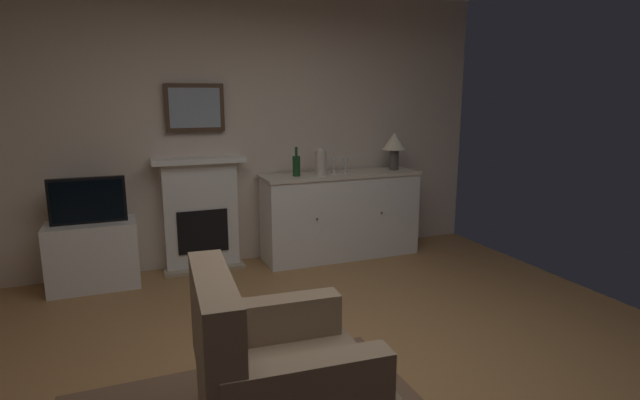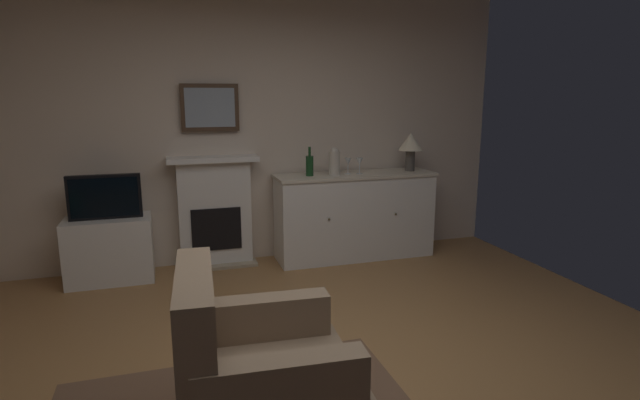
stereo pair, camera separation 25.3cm
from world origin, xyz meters
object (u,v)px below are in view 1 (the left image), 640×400
object	(u,v)px
wine_bottle	(296,165)
vase_decorative	(321,161)
tv_cabinet	(93,255)
wine_glass_center	(345,162)
armchair	(275,379)
sideboard_cabinet	(341,215)
tv_set	(88,200)
wine_glass_left	(334,162)
fireplace_unit	(201,214)
table_lamp	(394,144)
framed_picture	(195,108)

from	to	relation	value
wine_bottle	vase_decorative	bearing A→B (deg)	-9.82
tv_cabinet	wine_glass_center	bearing A→B (deg)	-1.38
vase_decorative	armchair	bearing A→B (deg)	-116.21
wine_bottle	tv_cabinet	xyz separation A→B (m)	(-1.90, 0.02, -0.70)
wine_glass_center	armchair	bearing A→B (deg)	-120.84
sideboard_cabinet	tv_set	bearing A→B (deg)	-179.80
wine_glass_center	vase_decorative	xyz separation A→B (m)	(-0.27, -0.01, 0.02)
wine_glass_left	armchair	world-z (taller)	wine_glass_left
tv_cabinet	vase_decorative	bearing A→B (deg)	-1.73
wine_glass_left	tv_cabinet	world-z (taller)	wine_glass_left
fireplace_unit	armchair	world-z (taller)	fireplace_unit
wine_bottle	wine_glass_center	xyz separation A→B (m)	(0.52, -0.04, 0.01)
table_lamp	armchair	distance (m)	3.46
wine_bottle	wine_glass_left	xyz separation A→B (m)	(0.41, 0.00, 0.01)
wine_bottle	armchair	world-z (taller)	wine_bottle
framed_picture	wine_glass_center	world-z (taller)	framed_picture
framed_picture	tv_set	world-z (taller)	framed_picture
wine_glass_center	tv_set	world-z (taller)	wine_glass_center
wine_bottle	armchair	bearing A→B (deg)	-111.33
sideboard_cabinet	tv_cabinet	distance (m)	2.40
tv_set	armchair	size ratio (longest dim) A/B	0.67
fireplace_unit	tv_cabinet	bearing A→B (deg)	-170.55
wine_glass_left	tv_cabinet	size ratio (longest dim) A/B	0.22
fireplace_unit	tv_cabinet	distance (m)	1.02
wine_bottle	tv_set	xyz separation A→B (m)	(-1.90, -0.00, -0.21)
fireplace_unit	wine_glass_left	world-z (taller)	fireplace_unit
fireplace_unit	wine_bottle	size ratio (longest dim) A/B	3.79
fireplace_unit	tv_cabinet	world-z (taller)	fireplace_unit
sideboard_cabinet	wine_glass_left	xyz separation A→B (m)	(-0.08, -0.00, 0.57)
armchair	fireplace_unit	bearing A→B (deg)	88.12
wine_glass_center	vase_decorative	world-z (taller)	vase_decorative
tv_cabinet	wine_glass_left	bearing A→B (deg)	-0.48
sideboard_cabinet	wine_glass_left	world-z (taller)	wine_glass_left
wine_glass_center	tv_cabinet	world-z (taller)	wine_glass_center
framed_picture	tv_set	xyz separation A→B (m)	(-0.98, -0.23, -0.77)
armchair	wine_bottle	bearing A→B (deg)	68.67
fireplace_unit	sideboard_cabinet	bearing A→B (deg)	-7.14
framed_picture	armchair	bearing A→B (deg)	-91.85
fireplace_unit	table_lamp	bearing A→B (deg)	-4.98
fireplace_unit	framed_picture	bearing A→B (deg)	90.00
fireplace_unit	table_lamp	world-z (taller)	table_lamp
fireplace_unit	tv_set	world-z (taller)	fireplace_unit
sideboard_cabinet	table_lamp	world-z (taller)	table_lamp
fireplace_unit	armchair	size ratio (longest dim) A/B	1.20
vase_decorative	tv_cabinet	xyz separation A→B (m)	(-2.15, 0.06, -0.73)
framed_picture	tv_set	bearing A→B (deg)	-166.69
table_lamp	wine_bottle	bearing A→B (deg)	-179.61
table_lamp	tv_cabinet	world-z (taller)	table_lamp
sideboard_cabinet	table_lamp	distance (m)	0.95
tv_set	armchair	world-z (taller)	tv_set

